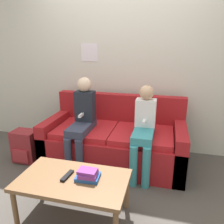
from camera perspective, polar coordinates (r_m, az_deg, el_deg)
name	(u,v)px	position (r m, az deg, el deg)	size (l,w,h in m)	color
ground_plane	(103,183)	(2.63, -2.28, -18.09)	(10.00, 10.00, 0.00)	#4C4742
wall_back	(123,61)	(3.18, 2.98, 13.28)	(8.00, 0.06, 2.60)	beige
couch	(115,141)	(2.95, 0.67, -7.55)	(1.80, 0.85, 0.86)	maroon
coffee_table	(73,183)	(2.05, -10.14, -17.74)	(0.96, 0.55, 0.41)	brown
person_left	(82,118)	(2.75, -7.87, -1.68)	(0.24, 0.58, 1.13)	#33384C
person_right	(144,127)	(2.57, 8.34, -3.89)	(0.24, 0.58, 1.07)	teal
tv_remote	(67,176)	(2.04, -11.62, -15.98)	(0.06, 0.17, 0.02)	black
book_stack	(88,175)	(1.97, -6.32, -16.02)	(0.21, 0.17, 0.09)	#23519E
backpack	(25,146)	(3.19, -21.66, -8.31)	(0.32, 0.25, 0.43)	maroon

